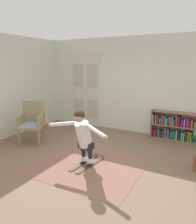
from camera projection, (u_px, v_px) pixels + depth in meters
ground_plane at (90, 162)px, 4.73m from camera, size 7.20×7.20×0.00m
back_wall at (133, 85)px, 6.65m from camera, size 6.00×0.10×2.90m
side_wall_left at (6, 87)px, 6.16m from camera, size 0.10×6.00×2.90m
double_door at (86, 90)px, 7.43m from camera, size 1.22×0.05×2.45m
rug at (87, 165)px, 4.60m from camera, size 2.29×1.94×0.01m
bookshelf at (178, 128)px, 6.03m from camera, size 1.50×0.30×0.79m
wicker_chair at (32, 121)px, 5.88m from camera, size 0.81×0.81×1.10m
skis_pair at (88, 163)px, 4.63m from camera, size 0.37×0.92×0.07m
person_skier at (83, 134)px, 4.35m from camera, size 1.48×0.60×1.15m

